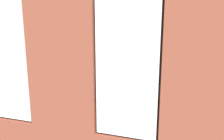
{
  "coord_description": "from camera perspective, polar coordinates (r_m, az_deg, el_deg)",
  "views": [
    {
      "loc": [
        -1.63,
        5.29,
        2.28
      ],
      "look_at": [
        -0.05,
        0.4,
        1.19
      ],
      "focal_mm": 35.0,
      "sensor_mm": 36.0,
      "label": 1
    }
  ],
  "objects": [
    {
      "name": "couch_by_window",
      "position": [
        4.23,
        -8.59,
        -15.59
      ],
      "size": [
        1.93,
        0.87,
        0.8
      ],
      "color": "black",
      "rests_on": "ground_plane"
    },
    {
      "name": "potted_plant_near_tv",
      "position": [
        5.96,
        -22.77,
        -5.17
      ],
      "size": [
        0.78,
        0.82,
        1.38
      ],
      "color": "gray",
      "rests_on": "ground_plane"
    },
    {
      "name": "brick_wall_with_windows",
      "position": [
        3.2,
        -13.1,
        0.87
      ],
      "size": [
        6.12,
        0.3,
        3.4
      ],
      "color": "brown",
      "rests_on": "ground_plane"
    },
    {
      "name": "potted_plant_by_left_couch",
      "position": [
        7.05,
        19.91,
        -4.72
      ],
      "size": [
        0.27,
        0.27,
        0.54
      ],
      "color": "gray",
      "rests_on": "ground_plane"
    },
    {
      "name": "tv_flatscreen",
      "position": [
        7.0,
        -20.95,
        -0.49
      ],
      "size": [
        0.91,
        0.2,
        0.64
      ],
      "color": "black",
      "rests_on": "media_console"
    },
    {
      "name": "remote_silver",
      "position": [
        6.02,
        3.97,
        -5.52
      ],
      "size": [
        0.17,
        0.14,
        0.02
      ],
      "primitive_type": "cube",
      "rotation": [
        0.0,
        0.0,
        2.2
      ],
      "color": "#B2B2B7",
      "rests_on": "coffee_table"
    },
    {
      "name": "potted_plant_between_couches",
      "position": [
        3.73,
        11.94,
        -12.53
      ],
      "size": [
        0.86,
        0.87,
        1.18
      ],
      "color": "beige",
      "rests_on": "ground_plane"
    },
    {
      "name": "potted_plant_foreground_right",
      "position": [
        8.42,
        -11.15,
        1.07
      ],
      "size": [
        0.68,
        0.68,
        1.08
      ],
      "color": "brown",
      "rests_on": "ground_plane"
    },
    {
      "name": "table_plant_small",
      "position": [
        6.11,
        -0.16,
        -4.29
      ],
      "size": [
        0.12,
        0.12,
        0.2
      ],
      "color": "beige",
      "rests_on": "coffee_table"
    },
    {
      "name": "ground_plane",
      "position": [
        6.0,
        0.71,
        -10.83
      ],
      "size": [
        6.72,
        5.96,
        0.1
      ],
      "primitive_type": "cube",
      "color": "brown"
    },
    {
      "name": "potted_plant_corner_near_left",
      "position": [
        7.53,
        24.08,
        -2.54
      ],
      "size": [
        0.58,
        0.58,
        0.81
      ],
      "color": "brown",
      "rests_on": "ground_plane"
    },
    {
      "name": "media_console",
      "position": [
        7.14,
        -20.61,
        -5.15
      ],
      "size": [
        1.13,
        0.42,
        0.54
      ],
      "primitive_type": "cube",
      "color": "black",
      "rests_on": "ground_plane"
    },
    {
      "name": "remote_black",
      "position": [
        6.15,
        3.39,
        -5.15
      ],
      "size": [
        0.12,
        0.17,
        0.02
      ],
      "primitive_type": "cube",
      "rotation": [
        0.0,
        0.0,
        2.66
      ],
      "color": "black",
      "rests_on": "coffee_table"
    },
    {
      "name": "couch_left",
      "position": [
        5.71,
        24.38,
        -9.1
      ],
      "size": [
        0.94,
        2.05,
        0.8
      ],
      "rotation": [
        0.0,
        0.0,
        1.53
      ],
      "color": "black",
      "rests_on": "ground_plane"
    },
    {
      "name": "candle_jar",
      "position": [
        6.26,
        2.26,
        -4.46
      ],
      "size": [
        0.08,
        0.08,
        0.1
      ],
      "primitive_type": "cylinder",
      "color": "#B7333D",
      "rests_on": "coffee_table"
    },
    {
      "name": "papasan_chair",
      "position": [
        7.63,
        4.92,
        -2.02
      ],
      "size": [
        1.07,
        1.07,
        0.68
      ],
      "color": "olive",
      "rests_on": "ground_plane"
    },
    {
      "name": "cup_ceramic",
      "position": [
        6.18,
        6.69,
        -4.7
      ],
      "size": [
        0.09,
        0.09,
        0.11
      ],
      "primitive_type": "cylinder",
      "color": "#4C4C51",
      "rests_on": "coffee_table"
    },
    {
      "name": "white_wall_right",
      "position": [
        6.91,
        -24.53,
        6.11
      ],
      "size": [
        0.1,
        4.96,
        3.4
      ],
      "primitive_type": "cube",
      "color": "silver",
      "rests_on": "ground_plane"
    },
    {
      "name": "coffee_table",
      "position": [
        6.17,
        3.38,
        -5.81
      ],
      "size": [
        1.21,
        0.73,
        0.46
      ],
      "color": "olive",
      "rests_on": "ground_plane"
    }
  ]
}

